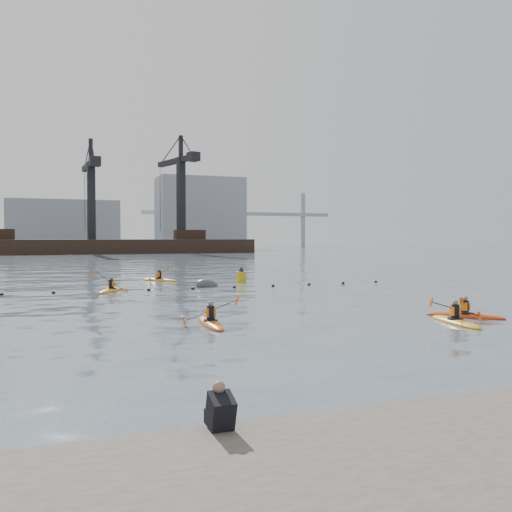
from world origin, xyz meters
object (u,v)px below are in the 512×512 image
object	(u,v)px
kayaker_1	(455,321)
kayaker_3	(111,290)
kayaker_0	(211,322)
kayaker_4	(465,315)
kayaker_5	(159,279)
nav_buoy	(241,277)
mooring_buoy	(207,286)

from	to	relation	value
kayaker_1	kayaker_3	bearing A→B (deg)	132.05
kayaker_1	kayaker_3	world-z (taller)	kayaker_3
kayaker_0	kayaker_3	bearing A→B (deg)	101.97
kayaker_0	kayaker_4	size ratio (longest dim) A/B	1.16
kayaker_5	nav_buoy	distance (m)	6.90
kayaker_4	kayaker_3	bearing A→B (deg)	-92.12
kayaker_1	nav_buoy	bearing A→B (deg)	103.34
kayaker_3	kayaker_1	bearing A→B (deg)	-28.26
mooring_buoy	nav_buoy	size ratio (longest dim) A/B	1.49
kayaker_4	kayaker_5	bearing A→B (deg)	-110.04
kayaker_5	nav_buoy	world-z (taller)	nav_buoy
kayaker_0	nav_buoy	world-z (taller)	nav_buoy
kayaker_3	kayaker_4	distance (m)	22.25
kayaker_0	mooring_buoy	bearing A→B (deg)	78.12
kayaker_4	nav_buoy	distance (m)	21.72
kayaker_4	kayaker_5	xyz separation A→B (m)	(-9.12, 25.03, 0.01)
kayaker_0	mooring_buoy	xyz separation A→B (m)	(4.53, 16.92, -0.11)
kayaker_4	nav_buoy	size ratio (longest dim) A/B	2.12
mooring_buoy	kayaker_0	bearing A→B (deg)	-105.00
kayaker_0	kayaker_5	bearing A→B (deg)	87.83
kayaker_5	mooring_buoy	world-z (taller)	kayaker_5
kayaker_1	kayaker_5	distance (m)	27.31
mooring_buoy	nav_buoy	bearing A→B (deg)	36.31
nav_buoy	kayaker_3	bearing A→B (deg)	-159.41
kayaker_3	kayaker_5	distance (m)	8.77
kayaker_0	kayaker_5	xyz separation A→B (m)	(2.14, 23.05, 0.00)
kayaker_0	kayaker_1	bearing A→B (deg)	-15.28
kayaker_1	kayaker_3	xyz separation A→B (m)	(-12.07, 18.78, 0.00)
kayaker_4	mooring_buoy	size ratio (longest dim) A/B	1.42
kayaker_4	nav_buoy	xyz separation A→B (m)	(-3.20, 21.48, 0.33)
kayaker_4	nav_buoy	bearing A→B (deg)	-121.57
kayaker_3	nav_buoy	xyz separation A→B (m)	(10.47, 3.93, 0.32)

